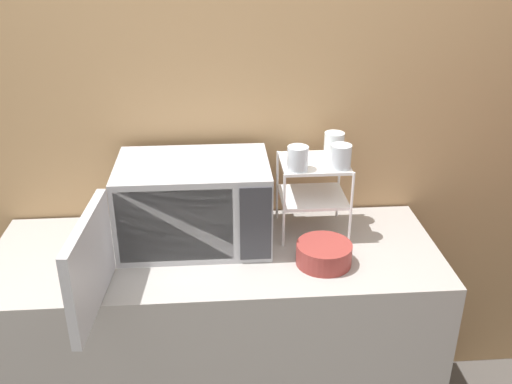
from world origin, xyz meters
TOP-DOWN VIEW (x-y plane):
  - wall_back at (0.00, 0.66)m, footprint 8.00×0.06m
  - counter at (0.00, 0.31)m, footprint 1.67×0.62m
  - microwave at (-0.09, 0.38)m, footprint 0.62×0.80m
  - dish_rack at (0.38, 0.44)m, footprint 0.26×0.24m
  - glass_front_left at (0.31, 0.37)m, footprint 0.08×0.08m
  - glass_back_right at (0.47, 0.51)m, footprint 0.08×0.08m
  - glass_front_right at (0.46, 0.38)m, footprint 0.08×0.08m
  - bowl at (0.39, 0.20)m, footprint 0.20×0.20m

SIDE VIEW (x-z plane):
  - counter at x=0.00m, z-range 0.00..0.90m
  - bowl at x=0.39m, z-range 0.90..0.98m
  - microwave at x=-0.09m, z-range 0.90..1.22m
  - dish_rack at x=0.38m, z-range 0.97..1.26m
  - glass_front_left at x=0.31m, z-range 1.20..1.29m
  - glass_back_right at x=0.47m, z-range 1.20..1.29m
  - glass_front_right at x=0.46m, z-range 1.20..1.29m
  - wall_back at x=0.00m, z-range 0.00..2.60m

